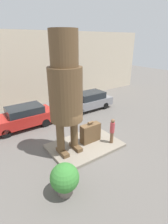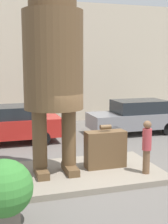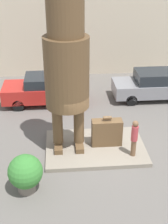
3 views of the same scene
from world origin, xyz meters
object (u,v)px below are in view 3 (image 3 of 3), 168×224
(planter_pot, at_px, (25,173))
(tourist, at_px, (134,137))
(statue_figure, at_px, (67,63))
(parked_car_grey, at_px, (154,85))
(parked_car_red, at_px, (46,89))
(giant_suitcase, at_px, (107,132))

(planter_pot, bearing_deg, tourist, 20.59)
(statue_figure, relative_size, parked_car_grey, 1.42)
(statue_figure, relative_size, parked_car_red, 1.41)
(tourist, relative_size, parked_car_red, 0.35)
(parked_car_red, bearing_deg, planter_pot, 85.73)
(statue_figure, bearing_deg, parked_car_grey, 43.12)
(tourist, relative_size, parked_car_grey, 0.36)
(parked_car_red, height_order, parked_car_grey, parked_car_grey)
(giant_suitcase, bearing_deg, parked_car_grey, 54.05)
(tourist, relative_size, planter_pot, 1.10)
(statue_figure, height_order, giant_suitcase, statue_figure)
(giant_suitcase, relative_size, parked_car_red, 0.30)
(statue_figure, xyz_separation_m, planter_pot, (-1.55, -2.39, -3.01))
(tourist, distance_m, parked_car_red, 6.41)
(parked_car_red, distance_m, parked_car_grey, 5.93)
(statue_figure, xyz_separation_m, parked_car_grey, (4.90, 4.59, -2.97))
(giant_suitcase, height_order, planter_pot, giant_suitcase)
(parked_car_grey, bearing_deg, statue_figure, 43.12)
(statue_figure, relative_size, giant_suitcase, 4.68)
(parked_car_grey, distance_m, planter_pot, 9.50)
(giant_suitcase, distance_m, tourist, 1.31)
(parked_car_grey, bearing_deg, parked_car_red, 1.05)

